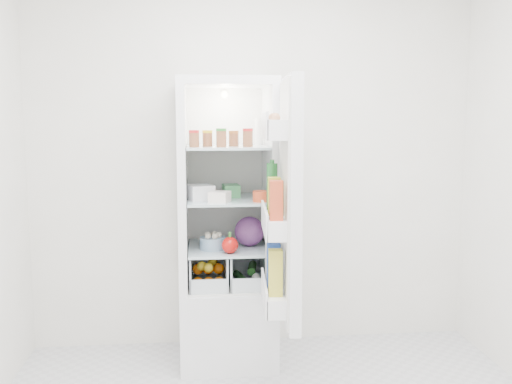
{
  "coord_description": "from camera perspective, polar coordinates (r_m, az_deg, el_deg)",
  "views": [
    {
      "loc": [
        -0.39,
        -2.36,
        1.56
      ],
      "look_at": [
        -0.04,
        0.95,
        1.13
      ],
      "focal_mm": 40.0,
      "sensor_mm": 36.0,
      "label": 1
    }
  ],
  "objects": [
    {
      "name": "condiment_jars",
      "position": [
        3.43,
        -3.53,
        5.26
      ],
      "size": [
        0.38,
        0.16,
        0.08
      ],
      "color": "#B21919",
      "rests_on": "shelf_top"
    },
    {
      "name": "crisper_right",
      "position": [
        3.68,
        -0.95,
        -7.51
      ],
      "size": [
        0.23,
        0.46,
        0.22
      ],
      "primitive_type": null,
      "color": "silver",
      "rests_on": "refrigerator"
    },
    {
      "name": "mushroom_bowl",
      "position": [
        3.57,
        -4.35,
        -5.13
      ],
      "size": [
        0.18,
        0.18,
        0.07
      ],
      "primitive_type": "cylinder",
      "rotation": [
        0.0,
        0.0,
        -0.17
      ],
      "color": "#7F9FBD",
      "rests_on": "shelf_low"
    },
    {
      "name": "tub_green",
      "position": [
        3.64,
        -2.5,
        0.13
      ],
      "size": [
        0.11,
        0.15,
        0.08
      ],
      "primitive_type": "cube",
      "rotation": [
        0.0,
        0.0,
        0.09
      ],
      "color": "#449756",
      "rests_on": "shelf_mid"
    },
    {
      "name": "fridge_door",
      "position": [
        3.04,
        2.94,
        -1.41
      ],
      "size": [
        0.21,
        0.6,
        1.3
      ],
      "rotation": [
        0.0,
        0.0,
        1.5
      ],
      "color": "white",
      "rests_on": "refrigerator"
    },
    {
      "name": "red_cabbage",
      "position": [
        3.64,
        -0.67,
        -3.95
      ],
      "size": [
        0.19,
        0.19,
        0.19
      ],
      "primitive_type": "sphere",
      "color": "#591E57",
      "rests_on": "shelf_low"
    },
    {
      "name": "bell_pepper",
      "position": [
        3.45,
        -2.62,
        -5.33
      ],
      "size": [
        0.1,
        0.1,
        0.1
      ],
      "primitive_type": "sphere",
      "color": "red",
      "rests_on": "shelf_low"
    },
    {
      "name": "room_walls",
      "position": [
        2.39,
        3.38,
        8.17
      ],
      "size": [
        3.02,
        3.02,
        2.61
      ],
      "color": "silver",
      "rests_on": "ground"
    },
    {
      "name": "shelf_mid",
      "position": [
        3.58,
        -2.92,
        -0.75
      ],
      "size": [
        0.49,
        0.53,
        0.02
      ],
      "primitive_type": "cube",
      "color": "silver",
      "rests_on": "refrigerator"
    },
    {
      "name": "citrus_pile",
      "position": [
        3.62,
        -4.79,
        -8.08
      ],
      "size": [
        0.2,
        0.24,
        0.16
      ],
      "color": "orange",
      "rests_on": "refrigerator"
    },
    {
      "name": "tub_cream",
      "position": [
        3.41,
        -3.65,
        -0.48
      ],
      "size": [
        0.14,
        0.14,
        0.06
      ],
      "primitive_type": "cube",
      "rotation": [
        0.0,
        0.0,
        -0.38
      ],
      "color": "white",
      "rests_on": "shelf_mid"
    },
    {
      "name": "refrigerator",
      "position": [
        3.72,
        -2.93,
        -6.49
      ],
      "size": [
        0.6,
        0.6,
        1.8
      ],
      "color": "white",
      "rests_on": "ground"
    },
    {
      "name": "veg_pile",
      "position": [
        3.69,
        -0.87,
        -8.23
      ],
      "size": [
        0.16,
        0.3,
        0.1
      ],
      "color": "#174517",
      "rests_on": "refrigerator"
    },
    {
      "name": "shelf_top",
      "position": [
        3.55,
        -2.95,
        4.53
      ],
      "size": [
        0.49,
        0.53,
        0.02
      ],
      "primitive_type": "cube",
      "color": "silver",
      "rests_on": "refrigerator"
    },
    {
      "name": "shelf_low",
      "position": [
        3.64,
        -2.89,
        -5.58
      ],
      "size": [
        0.49,
        0.53,
        0.01
      ],
      "primitive_type": "cube",
      "color": "silver",
      "rests_on": "refrigerator"
    },
    {
      "name": "squeeze_bottle",
      "position": [
        3.68,
        0.3,
        6.07
      ],
      "size": [
        0.05,
        0.05,
        0.17
      ],
      "primitive_type": "cylinder",
      "rotation": [
        0.0,
        0.0,
        0.13
      ],
      "color": "silver",
      "rests_on": "shelf_top"
    },
    {
      "name": "crisper_left",
      "position": [
        3.67,
        -4.8,
        -7.59
      ],
      "size": [
        0.23,
        0.46,
        0.22
      ],
      "primitive_type": null,
      "color": "silver",
      "rests_on": "refrigerator"
    },
    {
      "name": "tub_white",
      "position": [
        3.52,
        -5.55,
        -0.05
      ],
      "size": [
        0.18,
        0.18,
        0.09
      ],
      "primitive_type": "cube",
      "rotation": [
        0.0,
        0.0,
        0.29
      ],
      "color": "silver",
      "rests_on": "shelf_mid"
    },
    {
      "name": "tin_red",
      "position": [
        3.43,
        0.47,
        -0.43
      ],
      "size": [
        0.12,
        0.12,
        0.06
      ],
      "primitive_type": "cylinder",
      "rotation": [
        0.0,
        0.0,
        0.3
      ],
      "color": "#D74620",
      "rests_on": "shelf_mid"
    }
  ]
}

